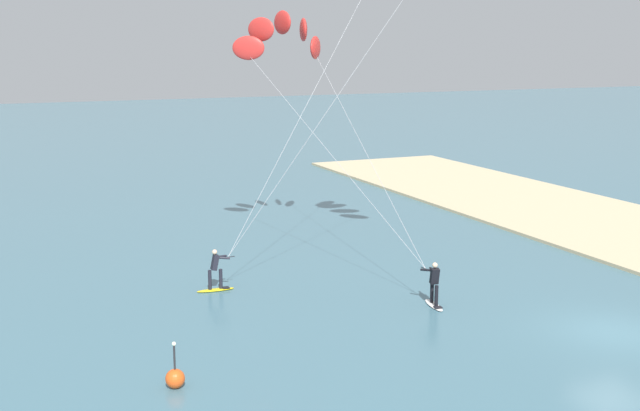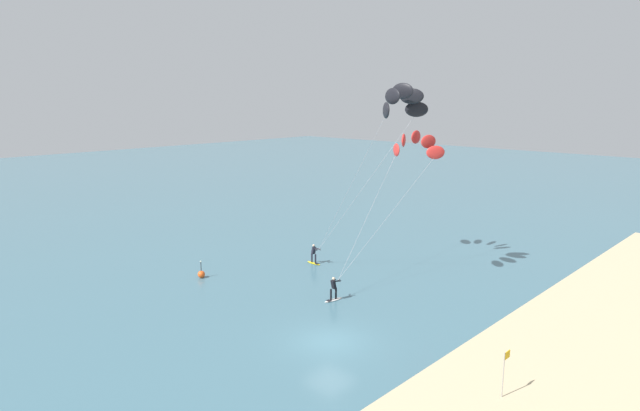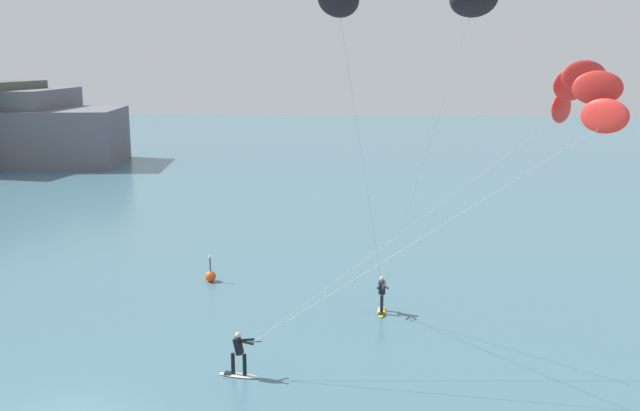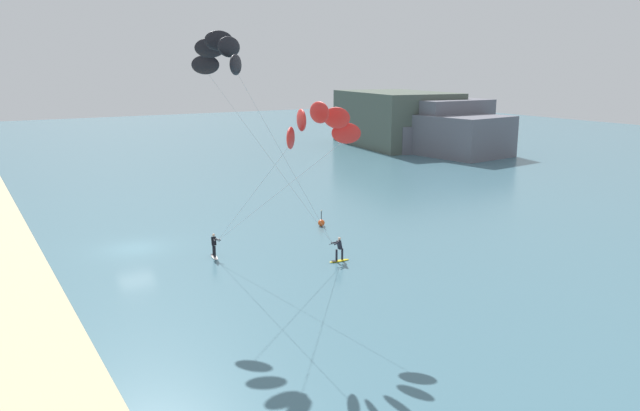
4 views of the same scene
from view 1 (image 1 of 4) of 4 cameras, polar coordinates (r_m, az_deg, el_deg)
ground_plane at (r=30.33m, az=19.47°, el=-8.15°), size 240.00×240.00×0.00m
kitesurfer_nearshore at (r=39.43m, az=-2.19°, el=10.89°), size 13.35×4.85×11.09m
marker_buoy at (r=24.56m, az=-9.85°, el=-11.51°), size 0.56×0.56×1.38m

